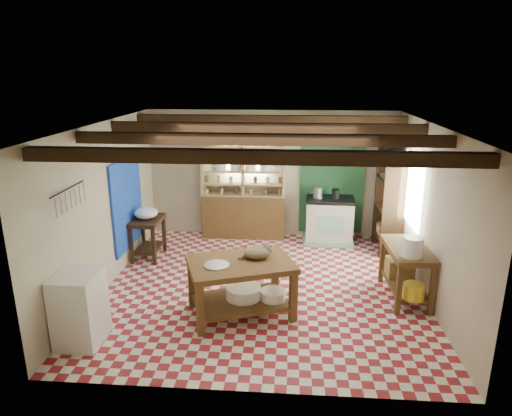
# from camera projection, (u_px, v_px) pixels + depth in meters

# --- Properties ---
(floor) EXTENTS (5.00, 5.00, 0.02)m
(floor) POSITION_uv_depth(u_px,v_px,m) (263.00, 288.00, 7.36)
(floor) COLOR maroon
(floor) RESTS_ON ground
(ceiling) EXTENTS (5.00, 5.00, 0.02)m
(ceiling) POSITION_uv_depth(u_px,v_px,m) (264.00, 125.00, 6.60)
(ceiling) COLOR #3E3F43
(ceiling) RESTS_ON wall_back
(wall_back) EXTENTS (5.00, 0.04, 2.60)m
(wall_back) POSITION_uv_depth(u_px,v_px,m) (271.00, 174.00, 9.36)
(wall_back) COLOR beige
(wall_back) RESTS_ON floor
(wall_front) EXTENTS (5.00, 0.04, 2.60)m
(wall_front) POSITION_uv_depth(u_px,v_px,m) (248.00, 283.00, 4.59)
(wall_front) COLOR beige
(wall_front) RESTS_ON floor
(wall_left) EXTENTS (0.04, 5.00, 2.60)m
(wall_left) POSITION_uv_depth(u_px,v_px,m) (105.00, 207.00, 7.16)
(wall_left) COLOR beige
(wall_left) RESTS_ON floor
(wall_right) EXTENTS (0.04, 5.00, 2.60)m
(wall_right) POSITION_uv_depth(u_px,v_px,m) (430.00, 214.00, 6.79)
(wall_right) COLOR beige
(wall_right) RESTS_ON floor
(ceiling_beams) EXTENTS (5.00, 3.80, 0.15)m
(ceiling_beams) POSITION_uv_depth(u_px,v_px,m) (264.00, 133.00, 6.63)
(ceiling_beams) COLOR #362213
(ceiling_beams) RESTS_ON ceiling
(blue_wall_patch) EXTENTS (0.04, 1.40, 1.60)m
(blue_wall_patch) POSITION_uv_depth(u_px,v_px,m) (127.00, 203.00, 8.08)
(blue_wall_patch) COLOR blue
(blue_wall_patch) RESTS_ON wall_left
(green_wall_patch) EXTENTS (1.30, 0.04, 2.30)m
(green_wall_patch) POSITION_uv_depth(u_px,v_px,m) (332.00, 178.00, 9.26)
(green_wall_patch) COLOR #1D4A29
(green_wall_patch) RESTS_ON wall_back
(window_back) EXTENTS (0.90, 0.02, 0.80)m
(window_back) POSITION_uv_depth(u_px,v_px,m) (246.00, 155.00, 9.26)
(window_back) COLOR white
(window_back) RESTS_ON wall_back
(window_right) EXTENTS (0.02, 1.30, 1.20)m
(window_right) POSITION_uv_depth(u_px,v_px,m) (413.00, 191.00, 7.72)
(window_right) COLOR white
(window_right) RESTS_ON wall_right
(utensil_rail) EXTENTS (0.06, 0.90, 0.28)m
(utensil_rail) POSITION_uv_depth(u_px,v_px,m) (69.00, 198.00, 5.87)
(utensil_rail) COLOR black
(utensil_rail) RESTS_ON wall_left
(pot_rack) EXTENTS (0.86, 0.12, 0.36)m
(pot_rack) POSITION_uv_depth(u_px,v_px,m) (336.00, 135.00, 8.58)
(pot_rack) COLOR black
(pot_rack) RESTS_ON ceiling
(shelving_unit) EXTENTS (1.70, 0.34, 2.20)m
(shelving_unit) POSITION_uv_depth(u_px,v_px,m) (243.00, 186.00, 9.28)
(shelving_unit) COLOR tan
(shelving_unit) RESTS_ON floor
(tall_rack) EXTENTS (0.40, 0.86, 2.00)m
(tall_rack) POSITION_uv_depth(u_px,v_px,m) (389.00, 200.00, 8.61)
(tall_rack) COLOR #362213
(tall_rack) RESTS_ON floor
(work_table) EXTENTS (1.66, 1.38, 0.81)m
(work_table) POSITION_uv_depth(u_px,v_px,m) (241.00, 288.00, 6.46)
(work_table) COLOR brown
(work_table) RESTS_ON floor
(stove) EXTENTS (0.97, 0.67, 0.92)m
(stove) POSITION_uv_depth(u_px,v_px,m) (329.00, 220.00, 9.18)
(stove) COLOR beige
(stove) RESTS_ON floor
(prep_table) EXTENTS (0.53, 0.76, 0.76)m
(prep_table) POSITION_uv_depth(u_px,v_px,m) (148.00, 238.00, 8.43)
(prep_table) COLOR #362213
(prep_table) RESTS_ON floor
(white_cabinet) EXTENTS (0.53, 0.63, 0.94)m
(white_cabinet) POSITION_uv_depth(u_px,v_px,m) (80.00, 308.00, 5.77)
(white_cabinet) COLOR white
(white_cabinet) RESTS_ON floor
(right_counter) EXTENTS (0.62, 1.17, 0.83)m
(right_counter) POSITION_uv_depth(u_px,v_px,m) (405.00, 273.00, 6.92)
(right_counter) COLOR brown
(right_counter) RESTS_ON floor
(cat) EXTENTS (0.47, 0.43, 0.17)m
(cat) POSITION_uv_depth(u_px,v_px,m) (257.00, 253.00, 6.42)
(cat) COLOR #8E7252
(cat) RESTS_ON work_table
(steel_tray) EXTENTS (0.45, 0.45, 0.02)m
(steel_tray) POSITION_uv_depth(u_px,v_px,m) (216.00, 265.00, 6.20)
(steel_tray) COLOR #B9BAC2
(steel_tray) RESTS_ON work_table
(basin_large) EXTENTS (0.64, 0.64, 0.17)m
(basin_large) POSITION_uv_depth(u_px,v_px,m) (243.00, 292.00, 6.54)
(basin_large) COLOR white
(basin_large) RESTS_ON work_table
(basin_small) EXTENTS (0.48, 0.48, 0.13)m
(basin_small) POSITION_uv_depth(u_px,v_px,m) (273.00, 295.00, 6.52)
(basin_small) COLOR white
(basin_small) RESTS_ON work_table
(kettle_left) EXTENTS (0.19, 0.19, 0.21)m
(kettle_left) POSITION_uv_depth(u_px,v_px,m) (318.00, 193.00, 9.05)
(kettle_left) COLOR #B9BAC2
(kettle_left) RESTS_ON stove
(kettle_right) EXTENTS (0.16, 0.16, 0.19)m
(kettle_right) POSITION_uv_depth(u_px,v_px,m) (336.00, 194.00, 9.01)
(kettle_right) COLOR black
(kettle_right) RESTS_ON stove
(enamel_bowl) EXTENTS (0.43, 0.43, 0.21)m
(enamel_bowl) POSITION_uv_depth(u_px,v_px,m) (146.00, 213.00, 8.29)
(enamel_bowl) COLOR white
(enamel_bowl) RESTS_ON prep_table
(white_bucket) EXTENTS (0.30, 0.30, 0.29)m
(white_bucket) POSITION_uv_depth(u_px,v_px,m) (413.00, 247.00, 6.42)
(white_bucket) COLOR white
(white_bucket) RESTS_ON right_counter
(wicker_basket) EXTENTS (0.42, 0.34, 0.28)m
(wicker_basket) POSITION_uv_depth(u_px,v_px,m) (400.00, 267.00, 7.22)
(wicker_basket) COLOR olive
(wicker_basket) RESTS_ON right_counter
(yellow_tub) EXTENTS (0.31, 0.31, 0.22)m
(yellow_tub) POSITION_uv_depth(u_px,v_px,m) (414.00, 291.00, 6.51)
(yellow_tub) COLOR gold
(yellow_tub) RESTS_ON right_counter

